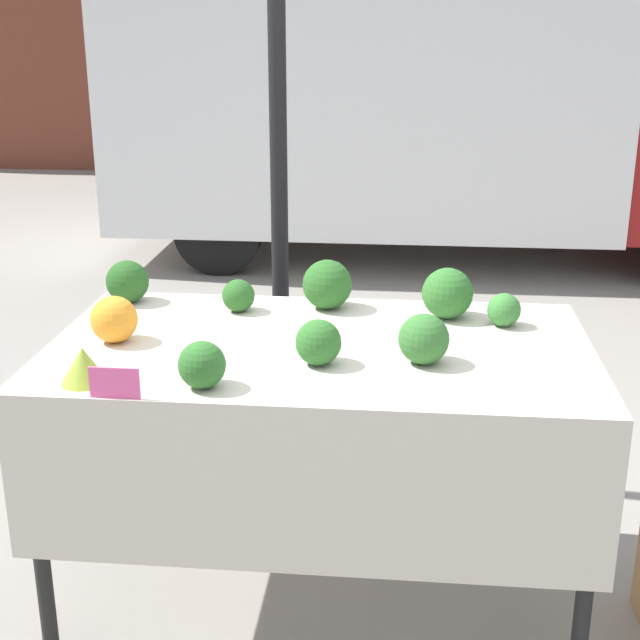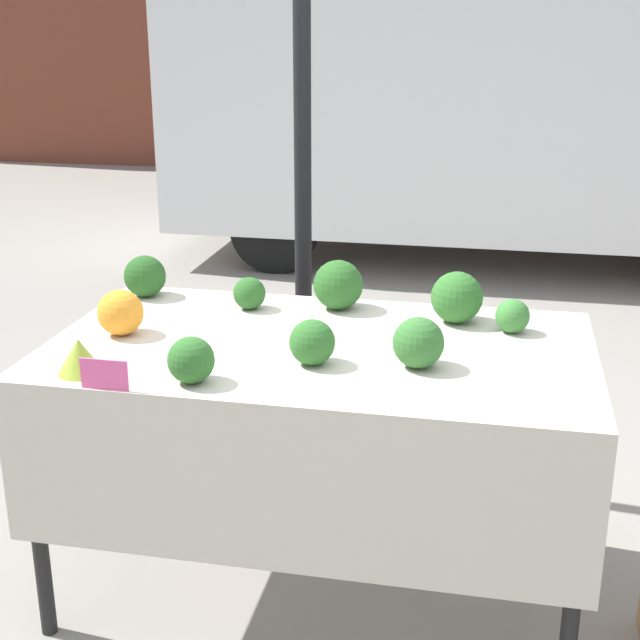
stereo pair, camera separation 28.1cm
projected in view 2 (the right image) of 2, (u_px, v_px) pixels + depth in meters
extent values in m
plane|color=gray|center=(320.00, 582.00, 3.13)|extent=(40.00, 40.00, 0.00)
cylinder|color=black|center=(303.00, 165.00, 3.57)|extent=(0.07, 0.07, 2.64)
cube|color=white|center=(428.00, 92.00, 7.22)|extent=(3.88, 2.20, 2.03)
cylinder|color=black|center=(275.00, 228.00, 6.90)|extent=(0.67, 0.22, 0.67)
cylinder|color=black|center=(322.00, 188.00, 8.57)|extent=(0.67, 0.22, 0.67)
cube|color=beige|center=(320.00, 348.00, 2.84)|extent=(1.73, 0.99, 0.03)
cube|color=beige|center=(285.00, 496.00, 2.48)|extent=(1.73, 0.01, 0.49)
cylinder|color=black|center=(36.00, 514.00, 2.74)|extent=(0.05, 0.05, 0.86)
cylinder|color=black|center=(575.00, 577.00, 2.43)|extent=(0.05, 0.05, 0.86)
cylinder|color=black|center=(145.00, 401.00, 3.55)|extent=(0.05, 0.05, 0.86)
cylinder|color=black|center=(560.00, 438.00, 3.24)|extent=(0.05, 0.05, 0.86)
sphere|color=orange|center=(120.00, 313.00, 2.90)|extent=(0.15, 0.15, 0.15)
cone|color=#93B238|center=(79.00, 356.00, 2.59)|extent=(0.13, 0.13, 0.11)
sphere|color=#336B2D|center=(418.00, 343.00, 2.63)|extent=(0.15, 0.15, 0.15)
sphere|color=#2D6628|center=(191.00, 360.00, 2.52)|extent=(0.14, 0.14, 0.14)
sphere|color=#2D6628|center=(312.00, 342.00, 2.65)|extent=(0.14, 0.14, 0.14)
sphere|color=#23511E|center=(145.00, 276.00, 3.30)|extent=(0.16, 0.16, 0.16)
sphere|color=#2D6628|center=(457.00, 297.00, 3.01)|extent=(0.18, 0.18, 0.18)
sphere|color=#387533|center=(512.00, 316.00, 2.93)|extent=(0.11, 0.11, 0.11)
sphere|color=#285B23|center=(338.00, 285.00, 3.16)|extent=(0.18, 0.18, 0.18)
sphere|color=#285B23|center=(249.00, 293.00, 3.16)|extent=(0.12, 0.12, 0.12)
cube|color=#F45B9E|center=(104.00, 374.00, 2.48)|extent=(0.14, 0.01, 0.09)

